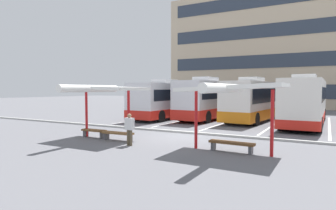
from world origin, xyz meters
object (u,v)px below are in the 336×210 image
(coach_bus_0, at_px, (172,100))
(coach_bus_3, at_px, (306,101))
(waiting_shelter_0, at_px, (103,89))
(bench_1, at_px, (118,134))
(coach_bus_2, at_px, (257,101))
(bench_0, at_px, (94,132))
(waiting_shelter_1, at_px, (230,89))
(waiting_passenger_0, at_px, (129,127))
(coach_bus_1, at_px, (211,100))
(bench_2, at_px, (232,144))

(coach_bus_0, xyz_separation_m, coach_bus_3, (11.48, 0.12, 0.12))
(waiting_shelter_0, bearing_deg, bench_1, 6.21)
(bench_1, bearing_deg, coach_bus_2, 72.36)
(waiting_shelter_0, distance_m, bench_0, 2.54)
(waiting_shelter_1, xyz_separation_m, waiting_passenger_0, (-4.68, -0.70, -1.83))
(coach_bus_1, relative_size, waiting_shelter_0, 2.28)
(coach_bus_0, distance_m, coach_bus_3, 11.48)
(waiting_shelter_0, height_order, waiting_passenger_0, waiting_shelter_0)
(coach_bus_0, bearing_deg, waiting_shelter_1, -53.01)
(coach_bus_0, xyz_separation_m, waiting_shelter_0, (2.43, -12.43, 1.04))
(coach_bus_2, bearing_deg, waiting_shelter_1, -82.58)
(coach_bus_1, xyz_separation_m, coach_bus_2, (3.93, 0.44, -0.04))
(waiting_shelter_0, height_order, waiting_shelter_1, waiting_shelter_1)
(coach_bus_0, relative_size, coach_bus_2, 1.03)
(bench_0, height_order, waiting_passenger_0, waiting_passenger_0)
(bench_0, bearing_deg, coach_bus_1, 80.53)
(coach_bus_3, distance_m, waiting_passenger_0, 14.93)
(waiting_shelter_1, xyz_separation_m, bench_2, (0.00, 0.29, -2.36))
(coach_bus_2, xyz_separation_m, bench_2, (1.77, -13.29, -1.36))
(coach_bus_1, bearing_deg, bench_2, -66.07)
(coach_bus_3, height_order, bench_1, coach_bus_3)
(waiting_shelter_0, bearing_deg, bench_2, 2.21)
(bench_2, distance_m, waiting_passenger_0, 4.82)
(coach_bus_2, bearing_deg, coach_bus_0, -171.58)
(coach_bus_2, xyz_separation_m, bench_0, (-6.08, -13.33, -1.37))
(bench_1, distance_m, waiting_passenger_0, 1.68)
(coach_bus_2, bearing_deg, coach_bus_3, -14.56)
(coach_bus_1, bearing_deg, coach_bus_3, -4.14)
(coach_bus_2, distance_m, coach_bus_3, 4.00)
(bench_1, xyz_separation_m, waiting_shelter_1, (6.05, -0.12, 2.37))
(bench_0, distance_m, waiting_shelter_1, 8.20)
(coach_bus_3, height_order, bench_2, coach_bus_3)
(coach_bus_2, xyz_separation_m, waiting_shelter_0, (-5.18, -13.56, 0.99))
(coach_bus_2, distance_m, waiting_shelter_0, 14.55)
(waiting_shelter_1, bearing_deg, bench_2, 90.00)
(waiting_shelter_1, bearing_deg, coach_bus_3, 80.52)
(coach_bus_0, xyz_separation_m, waiting_passenger_0, (4.70, -13.15, -0.78))
(waiting_shelter_1, height_order, waiting_passenger_0, waiting_shelter_1)
(waiting_shelter_0, relative_size, bench_2, 2.28)
(waiting_shelter_0, xyz_separation_m, bench_2, (6.95, 0.27, -2.35))
(bench_0, bearing_deg, coach_bus_0, 97.15)
(coach_bus_3, height_order, waiting_shelter_1, coach_bus_3)
(coach_bus_1, bearing_deg, bench_0, -99.47)
(coach_bus_3, bearing_deg, coach_bus_1, 175.86)
(coach_bus_0, height_order, waiting_passenger_0, coach_bus_0)
(coach_bus_2, distance_m, bench_1, 14.19)
(coach_bus_0, bearing_deg, coach_bus_2, 8.42)
(waiting_shelter_1, bearing_deg, coach_bus_0, 126.99)
(waiting_shelter_0, xyz_separation_m, waiting_shelter_1, (6.95, -0.02, 0.01))
(coach_bus_0, height_order, coach_bus_1, coach_bus_1)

